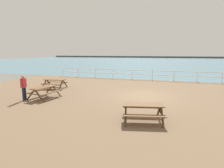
% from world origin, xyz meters
% --- Properties ---
extents(ground_plane, '(30.00, 24.00, 0.20)m').
position_xyz_m(ground_plane, '(0.00, 0.00, -0.10)').
color(ground_plane, brown).
extents(sea_band, '(142.00, 90.00, 0.01)m').
position_xyz_m(sea_band, '(0.00, 52.75, 0.00)').
color(sea_band, teal).
rests_on(sea_band, ground).
extents(distant_shoreline, '(142.00, 6.00, 1.80)m').
position_xyz_m(distant_shoreline, '(0.00, 95.75, 0.00)').
color(distant_shoreline, '#4C4C47').
rests_on(distant_shoreline, ground).
extents(seaward_railing, '(23.07, 0.07, 1.08)m').
position_xyz_m(seaward_railing, '(-0.00, 7.75, 0.76)').
color(seaward_railing, white).
rests_on(seaward_railing, ground).
extents(picnic_table_near_left, '(1.92, 1.67, 0.80)m').
position_xyz_m(picnic_table_near_left, '(-7.70, 0.49, 0.58)').
color(picnic_table_near_left, brown).
rests_on(picnic_table_near_left, ground).
extents(picnic_table_near_right, '(1.76, 2.00, 0.80)m').
position_xyz_m(picnic_table_near_right, '(-6.34, -2.64, 0.58)').
color(picnic_table_near_right, brown).
rests_on(picnic_table_near_right, ground).
extents(picnic_table_mid_centre, '(2.08, 1.86, 0.80)m').
position_xyz_m(picnic_table_mid_centre, '(0.59, -4.77, 0.58)').
color(picnic_table_mid_centre, brown).
rests_on(picnic_table_mid_centre, ground).
extents(visitor, '(0.27, 0.52, 1.66)m').
position_xyz_m(visitor, '(-7.22, -3.48, 0.95)').
color(visitor, '#1E2338').
rests_on(visitor, ground).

